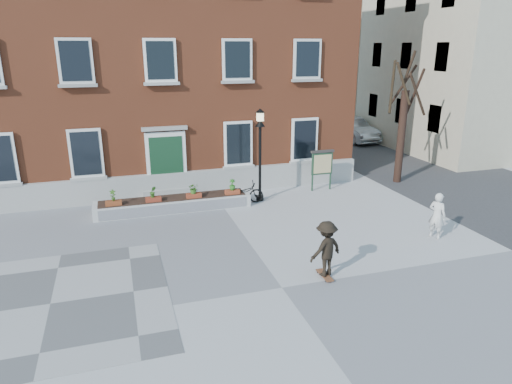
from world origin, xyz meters
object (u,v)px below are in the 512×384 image
object	(u,v)px
parked_car	(351,129)
bicycle	(242,193)
notice_board	(322,163)
skateboarder	(326,249)
bystander	(437,216)
lamp_post	(260,142)

from	to	relation	value
parked_car	bicycle	bearing A→B (deg)	-141.25
notice_board	skateboarder	bearing A→B (deg)	-114.37
notice_board	parked_car	bearing A→B (deg)	55.23
skateboarder	bystander	bearing A→B (deg)	16.62
bicycle	lamp_post	xyz separation A→B (m)	(0.82, 0.16, 2.08)
bicycle	skateboarder	world-z (taller)	skateboarder
bicycle	bystander	distance (m)	7.70
bicycle	parked_car	xyz separation A→B (m)	(10.91, 10.71, 0.34)
lamp_post	skateboarder	xyz separation A→B (m)	(-0.32, -7.10, -1.65)
parked_car	notice_board	size ratio (longest dim) A/B	2.63
bystander	lamp_post	world-z (taller)	lamp_post
parked_car	skateboarder	size ratio (longest dim) A/B	2.87
lamp_post	notice_board	xyz separation A→B (m)	(3.15, 0.57, -1.28)
notice_board	skateboarder	xyz separation A→B (m)	(-3.47, -7.67, -0.37)
lamp_post	bicycle	bearing A→B (deg)	-169.10
bicycle	lamp_post	bearing A→B (deg)	-72.34
parked_car	notice_board	distance (m)	12.17
bystander	notice_board	bearing A→B (deg)	-12.63
parked_car	lamp_post	world-z (taller)	lamp_post
skateboarder	bicycle	bearing A→B (deg)	94.14
bystander	skateboarder	size ratio (longest dim) A/B	0.95
bicycle	bystander	world-z (taller)	bystander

